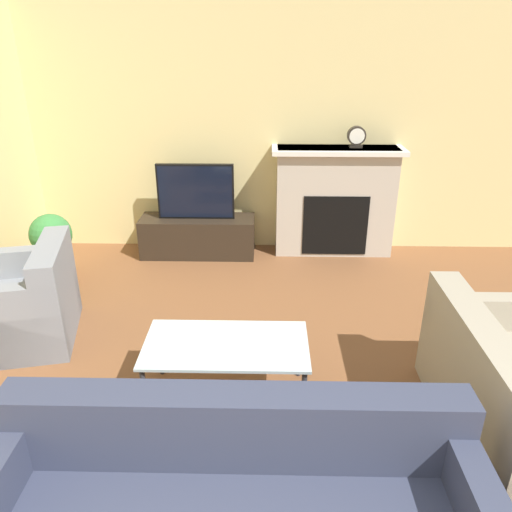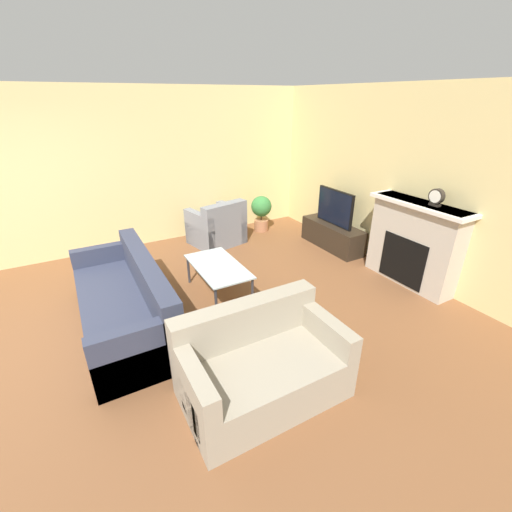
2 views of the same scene
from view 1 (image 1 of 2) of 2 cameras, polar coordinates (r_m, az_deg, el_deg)
wall_back at (r=5.68m, az=-0.68°, el=14.07°), size 7.86×0.06×2.70m
fireplace at (r=5.70m, az=9.00°, el=6.41°), size 1.43×0.40×1.22m
tv_stand at (r=5.73m, az=-6.65°, el=2.25°), size 1.28×0.42×0.44m
tv at (r=5.56m, az=-6.91°, el=7.31°), size 0.84×0.06×0.62m
armchair_by_window at (r=4.51m, az=-24.64°, el=-5.17°), size 0.94×1.02×0.82m
coffee_table at (r=3.42m, az=-3.44°, el=-10.54°), size 1.10×0.59×0.44m
potted_plant at (r=5.40m, az=-22.27°, el=1.48°), size 0.41×0.41×0.72m
mantel_clock at (r=5.56m, az=11.41°, el=13.24°), size 0.20×0.07×0.23m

